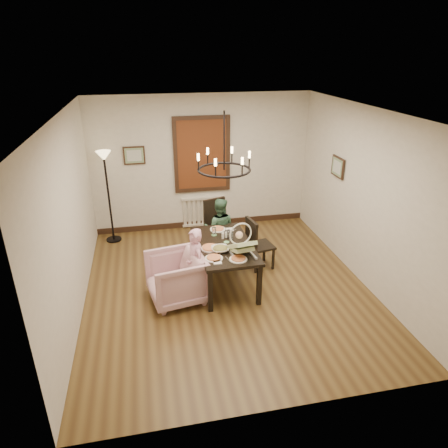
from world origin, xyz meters
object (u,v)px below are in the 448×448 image
object	(u,v)px
chair_right	(261,243)
elderly_woman	(195,269)
floor_lamp	(109,199)
drinking_glass	(231,237)
chair_far	(220,227)
armchair	(176,278)
dining_table	(224,249)
baby_bouncer	(241,244)
seated_man	(219,234)

from	to	relation	value
chair_right	elderly_woman	bearing A→B (deg)	107.67
floor_lamp	drinking_glass	bearing A→B (deg)	-43.73
chair_far	floor_lamp	world-z (taller)	floor_lamp
chair_right	armchair	bearing A→B (deg)	104.08
dining_table	armchair	size ratio (longest dim) A/B	1.87
armchair	drinking_glass	world-z (taller)	drinking_glass
chair_right	baby_bouncer	bearing A→B (deg)	134.09
baby_bouncer	floor_lamp	xyz separation A→B (m)	(-2.07, 2.41, 0.01)
drinking_glass	dining_table	bearing A→B (deg)	-144.19
seated_man	baby_bouncer	size ratio (longest dim) A/B	1.85
chair_right	baby_bouncer	xyz separation A→B (m)	(-0.55, -0.78, 0.42)
baby_bouncer	armchair	bearing A→B (deg)	167.05
chair_right	elderly_woman	xyz separation A→B (m)	(-1.25, -0.67, 0.00)
dining_table	floor_lamp	size ratio (longest dim) A/B	0.87
elderly_woman	floor_lamp	size ratio (longest dim) A/B	0.53
baby_bouncer	floor_lamp	distance (m)	3.17
baby_bouncer	drinking_glass	world-z (taller)	baby_bouncer
chair_right	drinking_glass	size ratio (longest dim) A/B	7.03
elderly_woman	seated_man	world-z (taller)	seated_man
dining_table	elderly_woman	distance (m)	0.61
chair_far	elderly_woman	bearing A→B (deg)	-134.08
chair_right	dining_table	bearing A→B (deg)	107.81
drinking_glass	armchair	bearing A→B (deg)	-156.58
elderly_woman	seated_man	size ratio (longest dim) A/B	0.98
chair_right	drinking_glass	distance (m)	0.74
armchair	baby_bouncer	world-z (taller)	baby_bouncer
elderly_woman	drinking_glass	distance (m)	0.81
dining_table	armchair	distance (m)	0.91
dining_table	armchair	bearing A→B (deg)	-160.40
chair_far	chair_right	world-z (taller)	chair_far
chair_right	elderly_woman	size ratio (longest dim) A/B	1.00
dining_table	floor_lamp	world-z (taller)	floor_lamp
baby_bouncer	floor_lamp	world-z (taller)	floor_lamp
baby_bouncer	chair_right	bearing A→B (deg)	45.53
chair_far	seated_man	xyz separation A→B (m)	(-0.05, -0.24, -0.03)
elderly_woman	floor_lamp	bearing A→B (deg)	-164.64
seated_man	elderly_woman	bearing A→B (deg)	76.10
chair_far	baby_bouncer	bearing A→B (deg)	-107.36
drinking_glass	baby_bouncer	bearing A→B (deg)	-84.02
dining_table	chair_far	bearing A→B (deg)	81.17
baby_bouncer	dining_table	bearing A→B (deg)	106.74
chair_far	elderly_woman	world-z (taller)	chair_far
chair_right	floor_lamp	world-z (taller)	floor_lamp
chair_far	armchair	bearing A→B (deg)	-142.50
dining_table	baby_bouncer	bearing A→B (deg)	-65.60
dining_table	drinking_glass	distance (m)	0.22
dining_table	floor_lamp	xyz separation A→B (m)	(-1.88, 2.02, 0.26)
dining_table	armchair	xyz separation A→B (m)	(-0.81, -0.31, -0.26)
drinking_glass	floor_lamp	distance (m)	2.79
chair_far	armchair	distance (m)	1.74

